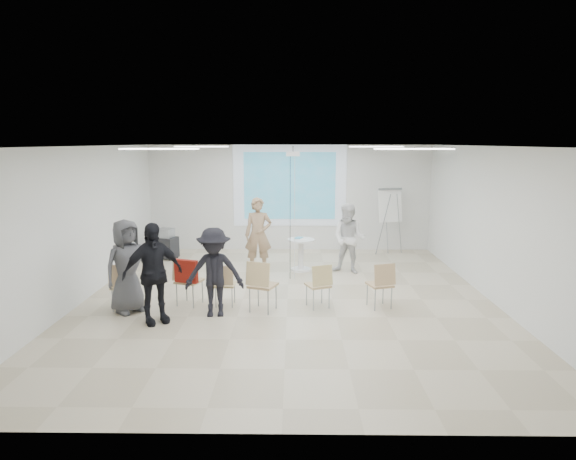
{
  "coord_description": "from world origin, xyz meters",
  "views": [
    {
      "loc": [
        0.13,
        -9.16,
        3.08
      ],
      "look_at": [
        0.0,
        0.8,
        1.25
      ],
      "focal_mm": 30.0,
      "sensor_mm": 36.0,
      "label": 1
    }
  ],
  "objects_px": {
    "chair_center": "(261,282)",
    "laptop": "(225,283)",
    "chair_far_left": "(122,282)",
    "chair_left_inner": "(224,282)",
    "audience_left": "(152,266)",
    "chair_right_inner": "(320,282)",
    "av_cart": "(166,245)",
    "player_right": "(349,235)",
    "audience_mid": "(214,267)",
    "chair_right_far": "(382,282)",
    "pedestal_table": "(301,253)",
    "audience_outer": "(127,261)",
    "player_left": "(258,230)",
    "chair_left_mid": "(187,278)",
    "flipchart_easel": "(390,206)"
  },
  "relations": [
    {
      "from": "chair_center",
      "to": "laptop",
      "type": "relative_size",
      "value": 3.24
    },
    {
      "from": "chair_far_left",
      "to": "chair_left_inner",
      "type": "distance_m",
      "value": 1.88
    },
    {
      "from": "laptop",
      "to": "audience_left",
      "type": "xyz_separation_m",
      "value": [
        -1.09,
        -0.94,
        0.57
      ]
    },
    {
      "from": "chair_right_inner",
      "to": "av_cart",
      "type": "height_order",
      "value": "chair_right_inner"
    },
    {
      "from": "chair_right_inner",
      "to": "laptop",
      "type": "xyz_separation_m",
      "value": [
        -1.79,
        0.17,
        -0.07
      ]
    },
    {
      "from": "laptop",
      "to": "av_cart",
      "type": "xyz_separation_m",
      "value": [
        -2.11,
        3.69,
        -0.06
      ]
    },
    {
      "from": "player_right",
      "to": "chair_left_inner",
      "type": "height_order",
      "value": "player_right"
    },
    {
      "from": "audience_mid",
      "to": "chair_right_inner",
      "type": "bearing_deg",
      "value": 7.74
    },
    {
      "from": "chair_right_inner",
      "to": "chair_right_far",
      "type": "relative_size",
      "value": 0.96
    },
    {
      "from": "pedestal_table",
      "to": "audience_outer",
      "type": "bearing_deg",
      "value": -137.84
    },
    {
      "from": "chair_far_left",
      "to": "av_cart",
      "type": "height_order",
      "value": "chair_far_left"
    },
    {
      "from": "chair_center",
      "to": "av_cart",
      "type": "height_order",
      "value": "chair_center"
    },
    {
      "from": "chair_far_left",
      "to": "audience_left",
      "type": "distance_m",
      "value": 1.11
    },
    {
      "from": "audience_mid",
      "to": "audience_left",
      "type": "bearing_deg",
      "value": -164.74
    },
    {
      "from": "player_left",
      "to": "audience_left",
      "type": "distance_m",
      "value": 3.72
    },
    {
      "from": "chair_left_mid",
      "to": "av_cart",
      "type": "relative_size",
      "value": 1.14
    },
    {
      "from": "audience_left",
      "to": "chair_right_far",
      "type": "bearing_deg",
      "value": -23.99
    },
    {
      "from": "player_right",
      "to": "chair_far_left",
      "type": "height_order",
      "value": "player_right"
    },
    {
      "from": "player_left",
      "to": "chair_right_far",
      "type": "xyz_separation_m",
      "value": [
        2.48,
        -2.63,
        -0.49
      ]
    },
    {
      "from": "player_right",
      "to": "player_left",
      "type": "bearing_deg",
      "value": -160.61
    },
    {
      "from": "pedestal_table",
      "to": "audience_left",
      "type": "relative_size",
      "value": 0.42
    },
    {
      "from": "audience_outer",
      "to": "audience_left",
      "type": "bearing_deg",
      "value": -87.65
    },
    {
      "from": "chair_far_left",
      "to": "audience_left",
      "type": "relative_size",
      "value": 0.44
    },
    {
      "from": "flipchart_easel",
      "to": "chair_left_mid",
      "type": "bearing_deg",
      "value": -151.01
    },
    {
      "from": "chair_far_left",
      "to": "laptop",
      "type": "height_order",
      "value": "chair_far_left"
    },
    {
      "from": "pedestal_table",
      "to": "flipchart_easel",
      "type": "relative_size",
      "value": 0.46
    },
    {
      "from": "pedestal_table",
      "to": "audience_mid",
      "type": "distance_m",
      "value": 3.5
    },
    {
      "from": "chair_right_far",
      "to": "flipchart_easel",
      "type": "xyz_separation_m",
      "value": [
        1.0,
        4.47,
        0.83
      ]
    },
    {
      "from": "player_right",
      "to": "chair_right_far",
      "type": "height_order",
      "value": "player_right"
    },
    {
      "from": "pedestal_table",
      "to": "audience_outer",
      "type": "distance_m",
      "value": 4.35
    },
    {
      "from": "audience_left",
      "to": "audience_mid",
      "type": "distance_m",
      "value": 1.06
    },
    {
      "from": "laptop",
      "to": "flipchart_easel",
      "type": "bearing_deg",
      "value": -130.95
    },
    {
      "from": "laptop",
      "to": "audience_left",
      "type": "relative_size",
      "value": 0.15
    },
    {
      "from": "pedestal_table",
      "to": "chair_center",
      "type": "xyz_separation_m",
      "value": [
        -0.77,
        -2.9,
        0.13
      ]
    },
    {
      "from": "audience_mid",
      "to": "chair_left_mid",
      "type": "bearing_deg",
      "value": 135.56
    },
    {
      "from": "pedestal_table",
      "to": "player_right",
      "type": "bearing_deg",
      "value": -9.13
    },
    {
      "from": "audience_left",
      "to": "flipchart_easel",
      "type": "height_order",
      "value": "audience_left"
    },
    {
      "from": "chair_left_inner",
      "to": "av_cart",
      "type": "height_order",
      "value": "same"
    },
    {
      "from": "pedestal_table",
      "to": "chair_left_mid",
      "type": "distance_m",
      "value": 3.39
    },
    {
      "from": "chair_center",
      "to": "chair_right_far",
      "type": "xyz_separation_m",
      "value": [
        2.23,
        0.22,
        -0.05
      ]
    },
    {
      "from": "chair_left_mid",
      "to": "chair_right_far",
      "type": "xyz_separation_m",
      "value": [
        3.65,
        -0.11,
        -0.03
      ]
    },
    {
      "from": "chair_far_left",
      "to": "chair_left_mid",
      "type": "relative_size",
      "value": 0.96
    },
    {
      "from": "chair_right_inner",
      "to": "chair_left_inner",
      "type": "bearing_deg",
      "value": 155.17
    },
    {
      "from": "chair_center",
      "to": "audience_mid",
      "type": "height_order",
      "value": "audience_mid"
    },
    {
      "from": "chair_left_mid",
      "to": "chair_center",
      "type": "height_order",
      "value": "chair_center"
    },
    {
      "from": "audience_outer",
      "to": "audience_mid",
      "type": "bearing_deg",
      "value": -53.31
    },
    {
      "from": "laptop",
      "to": "audience_outer",
      "type": "xyz_separation_m",
      "value": [
        -1.72,
        -0.39,
        0.52
      ]
    },
    {
      "from": "chair_right_far",
      "to": "laptop",
      "type": "distance_m",
      "value": 2.95
    },
    {
      "from": "player_left",
      "to": "chair_center",
      "type": "distance_m",
      "value": 2.89
    },
    {
      "from": "player_right",
      "to": "audience_left",
      "type": "distance_m",
      "value": 4.93
    }
  ]
}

